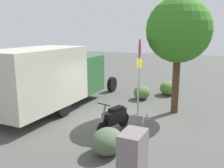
# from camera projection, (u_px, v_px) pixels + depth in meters

# --- Properties ---
(ground_plane) EXTENTS (60.00, 60.00, 0.00)m
(ground_plane) POSITION_uv_depth(u_px,v_px,m) (117.00, 118.00, 10.65)
(ground_plane) COLOR #4D4E49
(box_truck_near) EXTENTS (8.08, 2.50, 2.94)m
(box_truck_near) POSITION_uv_depth(u_px,v_px,m) (52.00, 76.00, 11.35)
(box_truck_near) COLOR black
(box_truck_near) RESTS_ON ground
(motorcycle) EXTENTS (1.77, 0.73, 1.20)m
(motorcycle) POSITION_uv_depth(u_px,v_px,m) (114.00, 118.00, 9.14)
(motorcycle) COLOR black
(motorcycle) RESTS_ON ground
(stop_sign) EXTENTS (0.71, 0.33, 3.32)m
(stop_sign) POSITION_uv_depth(u_px,v_px,m) (139.00, 65.00, 10.62)
(stop_sign) COLOR #9E9EA3
(stop_sign) RESTS_ON ground
(street_tree) EXTENTS (2.79, 2.79, 5.08)m
(street_tree) POSITION_uv_depth(u_px,v_px,m) (179.00, 31.00, 10.57)
(street_tree) COLOR #47301E
(street_tree) RESTS_ON ground
(utility_cabinet) EXTENTS (0.81, 0.56, 1.36)m
(utility_cabinet) POSITION_uv_depth(u_px,v_px,m) (133.00, 159.00, 5.92)
(utility_cabinet) COLOR slate
(utility_cabinet) RESTS_ON ground
(bike_rack_hoop) EXTENTS (0.85, 0.07, 0.85)m
(bike_rack_hoop) POSITION_uv_depth(u_px,v_px,m) (145.00, 124.00, 9.93)
(bike_rack_hoop) COLOR #B7B7BC
(bike_rack_hoop) RESTS_ON ground
(shrub_near_sign) EXTENTS (1.15, 0.94, 0.78)m
(shrub_near_sign) POSITION_uv_depth(u_px,v_px,m) (168.00, 88.00, 14.34)
(shrub_near_sign) COLOR #497136
(shrub_near_sign) RESTS_ON ground
(shrub_mid_verge) EXTENTS (1.06, 0.86, 0.72)m
(shrub_mid_verge) POSITION_uv_depth(u_px,v_px,m) (142.00, 93.00, 13.47)
(shrub_mid_verge) COLOR #4C6C36
(shrub_mid_verge) RESTS_ON ground
(shrub_by_tree) EXTENTS (1.17, 0.96, 0.80)m
(shrub_by_tree) POSITION_uv_depth(u_px,v_px,m) (107.00, 141.00, 7.48)
(shrub_by_tree) COLOR #4E6145
(shrub_by_tree) RESTS_ON ground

